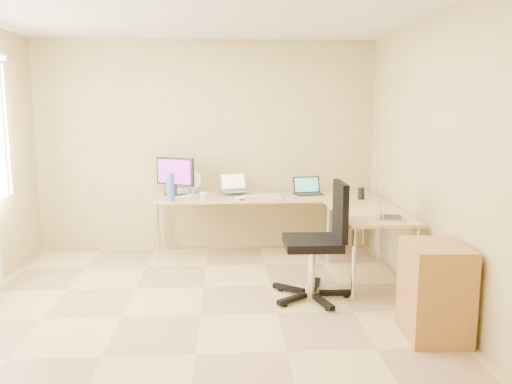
{
  "coord_description": "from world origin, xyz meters",
  "views": [
    {
      "loc": [
        0.23,
        -4.31,
        1.79
      ],
      "look_at": [
        0.55,
        1.1,
        0.9
      ],
      "focal_mm": 36.57,
      "sensor_mm": 36.0,
      "label": 1
    }
  ],
  "objects": [
    {
      "name": "water_bottle",
      "position": [
        -0.39,
        1.55,
        0.89
      ],
      "size": [
        0.1,
        0.1,
        0.32
      ],
      "primitive_type": "cylinder",
      "rotation": [
        0.0,
        0.0,
        0.14
      ],
      "color": "blue",
      "rests_on": "desk_main"
    },
    {
      "name": "desk_return",
      "position": [
        1.7,
        0.85,
        0.36
      ],
      "size": [
        0.7,
        1.3,
        0.73
      ],
      "primitive_type": "cube",
      "color": "tan",
      "rests_on": "ground"
    },
    {
      "name": "desk_main",
      "position": [
        0.72,
        1.85,
        0.36
      ],
      "size": [
        2.65,
        0.7,
        0.73
      ],
      "primitive_type": "cube",
      "color": "tan",
      "rests_on": "ground"
    },
    {
      "name": "desk_fan",
      "position": [
        -0.17,
        1.92,
        0.87
      ],
      "size": [
        0.28,
        0.28,
        0.29
      ],
      "primitive_type": "cylinder",
      "rotation": [
        0.0,
        0.0,
        -0.28
      ],
      "color": "silver",
      "rests_on": "desk_main"
    },
    {
      "name": "book_stack",
      "position": [
        0.36,
        2.05,
        0.75
      ],
      "size": [
        0.23,
        0.29,
        0.04
      ],
      "primitive_type": "cube",
      "rotation": [
        0.0,
        0.0,
        -0.13
      ],
      "color": "#297173",
      "rests_on": "desk_main"
    },
    {
      "name": "cabinet",
      "position": [
        1.85,
        -0.52,
        0.36
      ],
      "size": [
        0.48,
        0.58,
        0.77
      ],
      "primitive_type": "cube",
      "rotation": [
        0.0,
        0.0,
        -0.06
      ],
      "color": "#965B2C",
      "rests_on": "ground"
    },
    {
      "name": "papers",
      "position": [
        -0.23,
        1.94,
        0.73
      ],
      "size": [
        0.24,
        0.3,
        0.01
      ],
      "primitive_type": "cube",
      "rotation": [
        0.0,
        0.0,
        -0.25
      ],
      "color": "white",
      "rests_on": "desk_main"
    },
    {
      "name": "mug",
      "position": [
        -0.02,
        1.55,
        0.78
      ],
      "size": [
        0.14,
        0.14,
        0.1
      ],
      "primitive_type": "imported",
      "rotation": [
        0.0,
        0.0,
        -0.41
      ],
      "color": "white",
      "rests_on": "desk_main"
    },
    {
      "name": "cd_stack",
      "position": [
        0.39,
        1.57,
        0.75
      ],
      "size": [
        0.13,
        0.13,
        0.03
      ],
      "primitive_type": "cylinder",
      "rotation": [
        0.0,
        0.0,
        -0.09
      ],
      "color": "silver",
      "rests_on": "desk_main"
    },
    {
      "name": "black_cup",
      "position": [
        1.8,
        1.55,
        0.8
      ],
      "size": [
        0.09,
        0.09,
        0.13
      ],
      "primitive_type": "cylinder",
      "rotation": [
        0.0,
        0.0,
        -0.22
      ],
      "color": "black",
      "rests_on": "desk_main"
    },
    {
      "name": "laptop_return",
      "position": [
        1.81,
        0.49,
        0.84
      ],
      "size": [
        0.39,
        0.34,
        0.22
      ],
      "primitive_type": "cube",
      "rotation": [
        0.0,
        0.0,
        1.32
      ],
      "color": "#B6B6BA",
      "rests_on": "desk_return"
    },
    {
      "name": "monitor",
      "position": [
        -0.38,
        1.97,
        0.96
      ],
      "size": [
        0.54,
        0.43,
        0.46
      ],
      "primitive_type": "cube",
      "rotation": [
        0.0,
        0.0,
        -0.57
      ],
      "color": "black",
      "rests_on": "desk_main"
    },
    {
      "name": "floor",
      "position": [
        0.0,
        0.0,
        0.0
      ],
      "size": [
        4.5,
        4.5,
        0.0
      ],
      "primitive_type": "plane",
      "color": "tan",
      "rests_on": "ground"
    },
    {
      "name": "white_box",
      "position": [
        -0.36,
        2.05,
        0.77
      ],
      "size": [
        0.27,
        0.22,
        0.08
      ],
      "primitive_type": "cube",
      "rotation": [
        0.0,
        0.0,
        0.24
      ],
      "color": "silver",
      "rests_on": "desk_main"
    },
    {
      "name": "wall_right",
      "position": [
        2.1,
        0.0,
        1.3
      ],
      "size": [
        0.0,
        4.5,
        4.5
      ],
      "primitive_type": "plane",
      "rotation": [
        1.57,
        0.0,
        -1.57
      ],
      "color": "tan",
      "rests_on": "ground"
    },
    {
      "name": "laptop_center",
      "position": [
        0.35,
        1.94,
        0.88
      ],
      "size": [
        0.4,
        0.35,
        0.21
      ],
      "primitive_type": "cube",
      "rotation": [
        0.0,
        0.0,
        0.35
      ],
      "color": "silver",
      "rests_on": "desk_main"
    },
    {
      "name": "office_chair",
      "position": [
        1.03,
        0.36,
        0.5
      ],
      "size": [
        0.68,
        0.68,
        1.12
      ],
      "primitive_type": "cube",
      "rotation": [
        0.0,
        0.0,
        -0.01
      ],
      "color": "black",
      "rests_on": "ground"
    },
    {
      "name": "wall_back",
      "position": [
        0.0,
        2.25,
        1.3
      ],
      "size": [
        4.5,
        0.0,
        4.5
      ],
      "primitive_type": "plane",
      "rotation": [
        1.57,
        0.0,
        0.0
      ],
      "color": "tan",
      "rests_on": "ground"
    },
    {
      "name": "mouse",
      "position": [
        0.85,
        1.55,
        0.75
      ],
      "size": [
        0.12,
        0.09,
        0.04
      ],
      "primitive_type": "ellipsoid",
      "rotation": [
        0.0,
        0.0,
        0.24
      ],
      "color": "silver",
      "rests_on": "desk_main"
    },
    {
      "name": "wall_front",
      "position": [
        0.0,
        -2.25,
        1.3
      ],
      "size": [
        4.5,
        0.0,
        4.5
      ],
      "primitive_type": "plane",
      "rotation": [
        -1.57,
        0.0,
        0.0
      ],
      "color": "tan",
      "rests_on": "ground"
    },
    {
      "name": "keyboard",
      "position": [
        0.65,
        1.76,
        0.74
      ],
      "size": [
        0.51,
        0.26,
        0.02
      ],
      "primitive_type": "cube",
      "rotation": [
        0.0,
        0.0,
        0.27
      ],
      "color": "silver",
      "rests_on": "desk_main"
    },
    {
      "name": "laptop_black",
      "position": [
        1.24,
        1.91,
        0.84
      ],
      "size": [
        0.38,
        0.3,
        0.21
      ],
      "primitive_type": "cube",
      "rotation": [
        0.0,
        0.0,
        0.17
      ],
      "color": "black",
      "rests_on": "desk_main"
    },
    {
      "name": "ceiling",
      "position": [
        0.0,
        0.0,
        2.6
      ],
      "size": [
        4.5,
        4.5,
        0.0
      ],
      "primitive_type": "plane",
      "rotation": [
        3.14,
        0.0,
        0.0
      ],
      "color": "white",
      "rests_on": "ground"
    }
  ]
}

